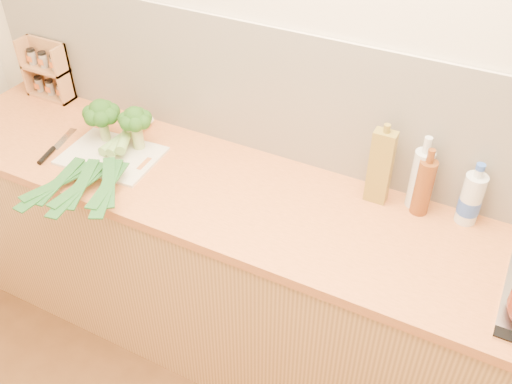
% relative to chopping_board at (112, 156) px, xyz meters
% --- Properties ---
extents(room_shell, '(3.50, 3.50, 3.50)m').
position_rel_chopping_board_xyz_m(room_shell, '(0.80, 0.33, 0.26)').
color(room_shell, beige).
rests_on(room_shell, ground).
extents(counter, '(3.20, 0.62, 0.90)m').
position_rel_chopping_board_xyz_m(counter, '(0.80, 0.04, -0.46)').
color(counter, tan).
rests_on(counter, ground).
extents(chopping_board, '(0.40, 0.30, 0.01)m').
position_rel_chopping_board_xyz_m(chopping_board, '(0.00, 0.00, 0.00)').
color(chopping_board, beige).
rests_on(chopping_board, counter).
extents(broccoli_left, '(0.15, 0.15, 0.19)m').
position_rel_chopping_board_xyz_m(broccoli_left, '(-0.09, 0.08, 0.13)').
color(broccoli_left, '#9FB267').
rests_on(broccoli_left, chopping_board).
extents(broccoli_right, '(0.14, 0.14, 0.19)m').
position_rel_chopping_board_xyz_m(broccoli_right, '(0.07, 0.09, 0.14)').
color(broccoli_right, '#9FB267').
rests_on(broccoli_right, chopping_board).
extents(leek_front, '(0.12, 0.73, 0.04)m').
position_rel_chopping_board_xyz_m(leek_front, '(-0.02, -0.01, 0.03)').
color(leek_front, white).
rests_on(leek_front, chopping_board).
extents(leek_mid, '(0.16, 0.64, 0.04)m').
position_rel_chopping_board_xyz_m(leek_mid, '(0.04, -0.06, 0.05)').
color(leek_mid, white).
rests_on(leek_mid, chopping_board).
extents(leek_back, '(0.31, 0.58, 0.04)m').
position_rel_chopping_board_xyz_m(leek_back, '(0.09, -0.05, 0.06)').
color(leek_back, white).
rests_on(leek_back, chopping_board).
extents(chefs_knife, '(0.08, 0.28, 0.02)m').
position_rel_chopping_board_xyz_m(chefs_knife, '(-0.24, -0.09, 0.00)').
color(chefs_knife, silver).
rests_on(chefs_knife, counter).
extents(spice_rack, '(0.23, 0.09, 0.27)m').
position_rel_chopping_board_xyz_m(spice_rack, '(-0.56, 0.28, 0.11)').
color(spice_rack, tan).
rests_on(spice_rack, counter).
extents(oil_tin, '(0.08, 0.05, 0.32)m').
position_rel_chopping_board_xyz_m(oil_tin, '(1.04, 0.23, 0.14)').
color(oil_tin, olive).
rests_on(oil_tin, counter).
extents(glass_bottle, '(0.07, 0.07, 0.29)m').
position_rel_chopping_board_xyz_m(glass_bottle, '(1.18, 0.27, 0.12)').
color(glass_bottle, silver).
rests_on(glass_bottle, counter).
extents(amber_bottle, '(0.06, 0.06, 0.27)m').
position_rel_chopping_board_xyz_m(amber_bottle, '(1.20, 0.24, 0.11)').
color(amber_bottle, brown).
rests_on(amber_bottle, counter).
extents(water_bottle, '(0.08, 0.08, 0.22)m').
position_rel_chopping_board_xyz_m(water_bottle, '(1.36, 0.27, 0.09)').
color(water_bottle, silver).
rests_on(water_bottle, counter).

